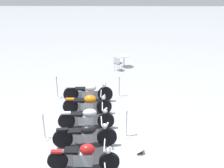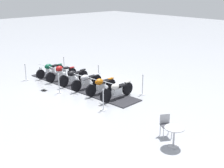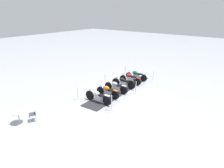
{
  "view_description": "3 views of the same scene",
  "coord_description": "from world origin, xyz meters",
  "px_view_note": "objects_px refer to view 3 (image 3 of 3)",
  "views": [
    {
      "loc": [
        -1.05,
        8.2,
        5.65
      ],
      "look_at": [
        -0.93,
        -2.39,
        1.13
      ],
      "focal_mm": 42.53,
      "sensor_mm": 36.0,
      "label": 1
    },
    {
      "loc": [
        -9.88,
        -13.47,
        5.58
      ],
      "look_at": [
        0.36,
        -2.35,
        0.65
      ],
      "focal_mm": 48.22,
      "sensor_mm": 36.0,
      "label": 2
    },
    {
      "loc": [
        8.82,
        -12.51,
        6.31
      ],
      "look_at": [
        0.35,
        -1.51,
        1.07
      ],
      "focal_mm": 31.85,
      "sensor_mm": 36.0,
      "label": 3
    }
  ],
  "objects_px": {
    "motorcycle_forest": "(136,75)",
    "motorcycle_black": "(123,82)",
    "motorcycle_copper": "(107,91)",
    "info_placard": "(108,82)",
    "stanchion_left_rear": "(112,106)",
    "motorcycle_cream": "(98,96)",
    "stanchion_right_mid": "(105,82)",
    "cafe_table": "(18,115)",
    "stanchion_right_front": "(125,73)",
    "cafe_chair_near_table": "(34,113)",
    "motorcycle_maroon": "(130,78)",
    "stanchion_right_rear": "(78,96)",
    "motorcycle_chrome": "(116,87)",
    "stanchion_left_front": "(153,78)",
    "stanchion_left_mid": "(136,90)"
  },
  "relations": [
    {
      "from": "motorcycle_maroon",
      "to": "info_placard",
      "type": "xyz_separation_m",
      "value": [
        -1.74,
        -0.92,
        -0.46
      ]
    },
    {
      "from": "motorcycle_copper",
      "to": "info_placard",
      "type": "relative_size",
      "value": 5.44
    },
    {
      "from": "cafe_table",
      "to": "cafe_chair_near_table",
      "type": "height_order",
      "value": "cafe_chair_near_table"
    },
    {
      "from": "motorcycle_chrome",
      "to": "info_placard",
      "type": "height_order",
      "value": "motorcycle_chrome"
    },
    {
      "from": "stanchion_left_rear",
      "to": "motorcycle_cream",
      "type": "bearing_deg",
      "value": 165.49
    },
    {
      "from": "stanchion_left_rear",
      "to": "info_placard",
      "type": "height_order",
      "value": "stanchion_left_rear"
    },
    {
      "from": "cafe_table",
      "to": "stanchion_right_rear",
      "type": "bearing_deg",
      "value": 85.16
    },
    {
      "from": "stanchion_right_front",
      "to": "cafe_chair_near_table",
      "type": "xyz_separation_m",
      "value": [
        0.49,
        -10.43,
        0.21
      ]
    },
    {
      "from": "motorcycle_maroon",
      "to": "stanchion_right_rear",
      "type": "distance_m",
      "value": 5.38
    },
    {
      "from": "motorcycle_maroon",
      "to": "stanchion_right_rear",
      "type": "bearing_deg",
      "value": 78.37
    },
    {
      "from": "motorcycle_copper",
      "to": "stanchion_right_front",
      "type": "relative_size",
      "value": 1.97
    },
    {
      "from": "motorcycle_cream",
      "to": "cafe_chair_near_table",
      "type": "distance_m",
      "value": 4.42
    },
    {
      "from": "motorcycle_chrome",
      "to": "stanchion_left_front",
      "type": "height_order",
      "value": "stanchion_left_front"
    },
    {
      "from": "motorcycle_copper",
      "to": "cafe_chair_near_table",
      "type": "relative_size",
      "value": 2.34
    },
    {
      "from": "stanchion_right_rear",
      "to": "cafe_chair_near_table",
      "type": "xyz_separation_m",
      "value": [
        0.05,
        -3.61,
        0.2
      ]
    },
    {
      "from": "stanchion_right_mid",
      "to": "cafe_table",
      "type": "relative_size",
      "value": 1.47
    },
    {
      "from": "motorcycle_forest",
      "to": "motorcycle_black",
      "type": "bearing_deg",
      "value": 87.68
    },
    {
      "from": "stanchion_left_mid",
      "to": "stanchion_left_rear",
      "type": "relative_size",
      "value": 0.93
    },
    {
      "from": "motorcycle_chrome",
      "to": "stanchion_left_front",
      "type": "distance_m",
      "value": 4.28
    },
    {
      "from": "stanchion_right_mid",
      "to": "cafe_chair_near_table",
      "type": "distance_m",
      "value": 7.03
    },
    {
      "from": "motorcycle_forest",
      "to": "stanchion_right_front",
      "type": "distance_m",
      "value": 1.54
    },
    {
      "from": "motorcycle_maroon",
      "to": "cafe_chair_near_table",
      "type": "xyz_separation_m",
      "value": [
        -1.06,
        -8.87,
        0.0
      ]
    },
    {
      "from": "motorcycle_chrome",
      "to": "stanchion_right_front",
      "type": "distance_m",
      "value": 4.26
    },
    {
      "from": "stanchion_right_mid",
      "to": "stanchion_right_front",
      "type": "height_order",
      "value": "stanchion_right_mid"
    },
    {
      "from": "motorcycle_forest",
      "to": "motorcycle_cream",
      "type": "xyz_separation_m",
      "value": [
        0.39,
        -5.83,
        -0.01
      ]
    },
    {
      "from": "motorcycle_copper",
      "to": "stanchion_left_rear",
      "type": "bearing_deg",
      "value": 135.09
    },
    {
      "from": "info_placard",
      "to": "stanchion_right_front",
      "type": "bearing_deg",
      "value": -8.15
    },
    {
      "from": "motorcycle_copper",
      "to": "stanchion_left_front",
      "type": "relative_size",
      "value": 2.03
    },
    {
      "from": "motorcycle_copper",
      "to": "stanchion_right_front",
      "type": "distance_m",
      "value": 5.37
    },
    {
      "from": "stanchion_left_front",
      "to": "cafe_table",
      "type": "xyz_separation_m",
      "value": [
        -2.9,
        -11.33,
        0.22
      ]
    },
    {
      "from": "motorcycle_maroon",
      "to": "motorcycle_black",
      "type": "bearing_deg",
      "value": 94.36
    },
    {
      "from": "stanchion_right_mid",
      "to": "stanchion_left_mid",
      "type": "relative_size",
      "value": 1.06
    },
    {
      "from": "stanchion_left_rear",
      "to": "cafe_chair_near_table",
      "type": "distance_m",
      "value": 4.79
    },
    {
      "from": "stanchion_right_rear",
      "to": "cafe_table",
      "type": "distance_m",
      "value": 4.34
    },
    {
      "from": "motorcycle_black",
      "to": "info_placard",
      "type": "distance_m",
      "value": 1.9
    },
    {
      "from": "stanchion_right_rear",
      "to": "stanchion_right_front",
      "type": "relative_size",
      "value": 1.01
    },
    {
      "from": "cafe_table",
      "to": "stanchion_right_mid",
      "type": "bearing_deg",
      "value": 88.91
    },
    {
      "from": "motorcycle_copper",
      "to": "motorcycle_chrome",
      "type": "bearing_deg",
      "value": -87.34
    },
    {
      "from": "motorcycle_cream",
      "to": "stanchion_right_front",
      "type": "height_order",
      "value": "motorcycle_cream"
    },
    {
      "from": "cafe_table",
      "to": "cafe_chair_near_table",
      "type": "bearing_deg",
      "value": 59.23
    },
    {
      "from": "motorcycle_copper",
      "to": "stanchion_right_rear",
      "type": "relative_size",
      "value": 1.96
    },
    {
      "from": "info_placard",
      "to": "stanchion_right_mid",
      "type": "bearing_deg",
      "value": -159.56
    },
    {
      "from": "motorcycle_chrome",
      "to": "motorcycle_maroon",
      "type": "bearing_deg",
      "value": -88.72
    },
    {
      "from": "motorcycle_chrome",
      "to": "cafe_table",
      "type": "height_order",
      "value": "motorcycle_chrome"
    },
    {
      "from": "cafe_chair_near_table",
      "to": "motorcycle_forest",
      "type": "bearing_deg",
      "value": -154.82
    },
    {
      "from": "motorcycle_chrome",
      "to": "stanchion_right_mid",
      "type": "height_order",
      "value": "stanchion_right_mid"
    },
    {
      "from": "motorcycle_copper",
      "to": "motorcycle_black",
      "type": "bearing_deg",
      "value": -87.42
    },
    {
      "from": "stanchion_right_mid",
      "to": "cafe_table",
      "type": "height_order",
      "value": "stanchion_right_mid"
    },
    {
      "from": "motorcycle_chrome",
      "to": "stanchion_left_front",
      "type": "xyz_separation_m",
      "value": [
        1.26,
        4.09,
        -0.14
      ]
    },
    {
      "from": "motorcycle_maroon",
      "to": "motorcycle_chrome",
      "type": "height_order",
      "value": "motorcycle_chrome"
    }
  ]
}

